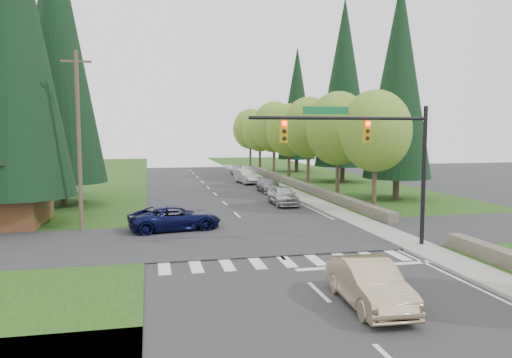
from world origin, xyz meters
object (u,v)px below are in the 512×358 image
object	(u,v)px
suv_navy	(175,218)
parked_car_a	(283,195)
parked_car_b	(269,185)
sedan_champagne	(369,283)
parked_car_c	(247,176)
parked_car_d	(247,172)
parked_car_e	(240,171)

from	to	relation	value
suv_navy	parked_car_a	size ratio (longest dim) A/B	1.20
parked_car_b	sedan_champagne	bearing A→B (deg)	-97.73
sedan_champagne	parked_car_a	distance (m)	21.96
suv_navy	parked_car_c	bearing A→B (deg)	-29.85
parked_car_a	parked_car_b	bearing A→B (deg)	84.63
suv_navy	parked_car_c	distance (m)	25.51
suv_navy	parked_car_d	size ratio (longest dim) A/B	1.13
sedan_champagne	parked_car_e	distance (m)	47.27
sedan_champagne	parked_car_c	xyz separation A→B (m)	(3.36, 37.58, 0.02)
parked_car_a	parked_car_e	distance (m)	25.35
parked_car_b	parked_car_e	distance (m)	17.39
sedan_champagne	parked_car_d	bearing A→B (deg)	86.74
parked_car_a	parked_car_c	bearing A→B (deg)	89.60
parked_car_a	parked_car_d	distance (m)	21.54
parked_car_a	parked_car_e	bearing A→B (deg)	87.60
sedan_champagne	parked_car_a	xyz separation A→B (m)	(3.08, 21.74, -0.01)
parked_car_e	parked_car_a	bearing A→B (deg)	-99.91
parked_car_d	parked_car_b	bearing A→B (deg)	-91.89
suv_navy	parked_car_e	distance (m)	34.85
parked_car_b	parked_car_e	size ratio (longest dim) A/B	1.04
parked_car_a	parked_car_d	world-z (taller)	parked_car_d
suv_navy	parked_car_b	size ratio (longest dim) A/B	1.19
suv_navy	parked_car_c	world-z (taller)	parked_car_c
suv_navy	parked_car_a	world-z (taller)	parked_car_a
suv_navy	parked_car_d	world-z (taller)	parked_car_d
parked_car_a	parked_car_d	bearing A→B (deg)	86.88
parked_car_a	parked_car_e	size ratio (longest dim) A/B	1.02
suv_navy	parked_car_c	xyz separation A→B (m)	(8.82, 23.94, 0.04)
suv_navy	parked_car_e	size ratio (longest dim) A/B	1.23
suv_navy	parked_car_a	xyz separation A→B (m)	(8.54, 8.11, 0.01)
parked_car_a	parked_car_b	world-z (taller)	parked_car_a
suv_navy	parked_car_e	world-z (taller)	suv_navy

